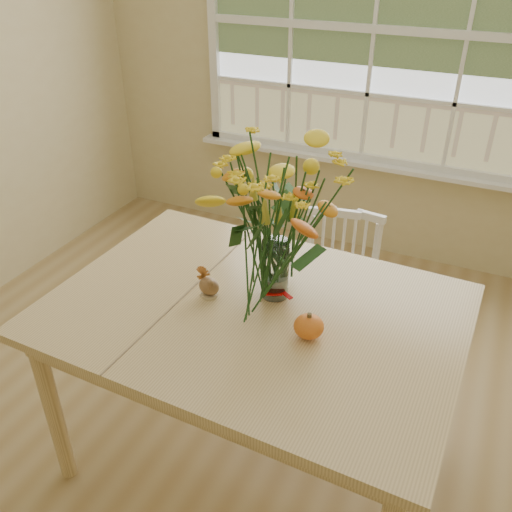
% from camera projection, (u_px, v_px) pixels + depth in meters
% --- Properties ---
extents(floor, '(4.00, 4.50, 0.01)m').
position_uv_depth(floor, '(211.00, 473.00, 2.42)').
color(floor, '#A4844F').
rests_on(floor, ground).
extents(wall_back, '(4.00, 0.02, 2.70)m').
position_uv_depth(wall_back, '(372.00, 61.00, 3.46)').
color(wall_back, '#D0BD85').
rests_on(wall_back, floor).
extents(window, '(2.42, 0.12, 1.74)m').
position_uv_depth(window, '(374.00, 32.00, 3.34)').
color(window, silver).
rests_on(window, wall_back).
extents(dining_table, '(1.59, 1.16, 0.83)m').
position_uv_depth(dining_table, '(254.00, 326.00, 2.13)').
color(dining_table, tan).
rests_on(dining_table, floor).
extents(windsor_chair, '(0.45, 0.44, 0.85)m').
position_uv_depth(windsor_chair, '(338.00, 284.00, 2.85)').
color(windsor_chair, white).
rests_on(windsor_chair, floor).
extents(flower_vase, '(0.51, 0.51, 0.60)m').
position_uv_depth(flower_vase, '(277.00, 213.00, 1.97)').
color(flower_vase, white).
rests_on(flower_vase, dining_table).
extents(pumpkin, '(0.11, 0.11, 0.08)m').
position_uv_depth(pumpkin, '(309.00, 327.00, 1.91)').
color(pumpkin, '#E85B1B').
rests_on(pumpkin, dining_table).
extents(turkey_figurine, '(0.10, 0.08, 0.11)m').
position_uv_depth(turkey_figurine, '(209.00, 286.00, 2.12)').
color(turkey_figurine, '#CCB78C').
rests_on(turkey_figurine, dining_table).
extents(dark_gourd, '(0.13, 0.09, 0.08)m').
position_uv_depth(dark_gourd, '(275.00, 287.00, 2.13)').
color(dark_gourd, '#38160F').
rests_on(dark_gourd, dining_table).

